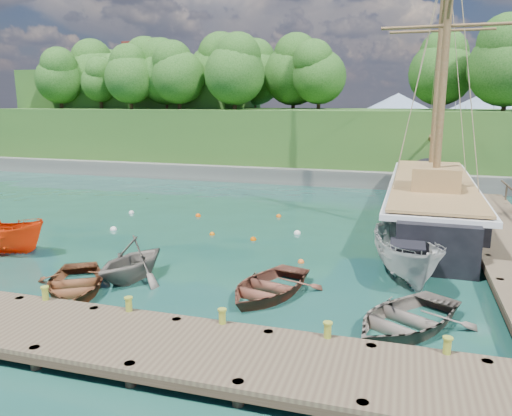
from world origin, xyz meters
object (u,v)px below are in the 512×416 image
(cabin_boat_white, at_px, (405,279))
(schooner, at_px, (431,204))
(rowboat_3, at_px, (404,328))
(rowboat_1, at_px, (132,279))
(rowboat_2, at_px, (268,295))
(motorboat_orange, at_px, (1,253))
(rowboat_0, at_px, (75,291))

(cabin_boat_white, bearing_deg, schooner, 66.98)
(rowboat_3, height_order, cabin_boat_white, cabin_boat_white)
(rowboat_1, height_order, cabin_boat_white, cabin_boat_white)
(rowboat_2, xyz_separation_m, motorboat_orange, (-12.98, 1.29, 0.00))
(rowboat_0, bearing_deg, schooner, 18.93)
(rowboat_3, height_order, motorboat_orange, motorboat_orange)
(schooner, bearing_deg, rowboat_3, -94.06)
(rowboat_1, xyz_separation_m, motorboat_orange, (-7.50, 1.29, 0.00))
(rowboat_1, relative_size, schooner, 0.13)
(rowboat_0, xyz_separation_m, rowboat_3, (11.53, 0.31, 0.00))
(cabin_boat_white, bearing_deg, rowboat_0, -173.21)
(motorboat_orange, bearing_deg, cabin_boat_white, -88.83)
(rowboat_2, xyz_separation_m, cabin_boat_white, (4.72, 3.11, 0.00))
(rowboat_2, bearing_deg, rowboat_0, -151.00)
(cabin_boat_white, xyz_separation_m, schooner, (1.27, 10.25, 1.03))
(rowboat_3, distance_m, motorboat_orange, 17.90)
(rowboat_2, bearing_deg, cabin_boat_white, 48.20)
(rowboat_2, bearing_deg, rowboat_3, -1.88)
(rowboat_2, height_order, rowboat_3, rowboat_3)
(rowboat_1, bearing_deg, cabin_boat_white, 27.91)
(rowboat_0, relative_size, cabin_boat_white, 0.78)
(cabin_boat_white, relative_size, schooner, 0.21)
(schooner, bearing_deg, rowboat_0, -129.47)
(rowboat_0, xyz_separation_m, rowboat_1, (1.33, 1.72, 0.00))
(rowboat_2, bearing_deg, schooner, 80.65)
(rowboat_0, height_order, rowboat_1, rowboat_1)
(rowboat_2, xyz_separation_m, rowboat_3, (4.72, -1.41, 0.00))
(rowboat_1, bearing_deg, motorboat_orange, -178.85)
(rowboat_1, bearing_deg, rowboat_2, 10.95)
(rowboat_1, relative_size, motorboat_orange, 0.75)
(rowboat_2, height_order, schooner, schooner)
(rowboat_0, distance_m, rowboat_3, 11.53)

